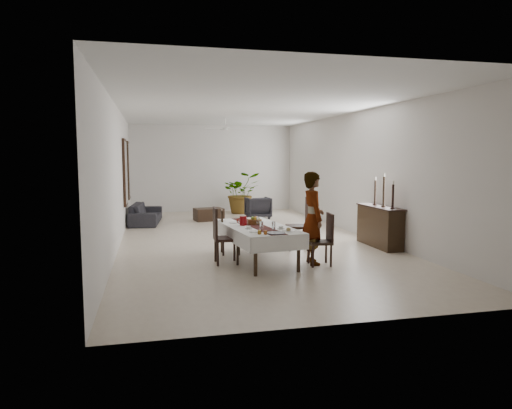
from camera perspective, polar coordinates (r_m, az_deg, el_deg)
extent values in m
cube|color=beige|center=(11.42, -1.35, -4.28)|extent=(6.00, 12.00, 0.00)
cube|color=silver|center=(11.30, -1.39, 11.91)|extent=(6.00, 12.00, 0.02)
cube|color=silver|center=(17.16, -5.45, 4.51)|extent=(6.00, 0.02, 3.20)
cube|color=silver|center=(5.51, 11.37, 1.34)|extent=(6.00, 0.02, 3.20)
cube|color=silver|center=(11.04, -16.84, 3.47)|extent=(0.02, 12.00, 3.20)
cube|color=silver|center=(12.21, 12.58, 3.81)|extent=(0.02, 12.00, 3.20)
cube|color=black|center=(8.87, 0.08, -2.88)|extent=(1.18, 2.31, 0.05)
cylinder|color=black|center=(7.82, -0.07, -6.66)|extent=(0.07, 0.07, 0.64)
cylinder|color=black|center=(8.13, 5.34, -6.20)|extent=(0.07, 0.07, 0.64)
cylinder|color=black|center=(9.79, -4.27, -4.11)|extent=(0.07, 0.07, 0.64)
cylinder|color=black|center=(10.03, 0.19, -3.84)|extent=(0.07, 0.07, 0.64)
cube|color=white|center=(8.86, 0.08, -2.71)|extent=(1.37, 2.49, 0.01)
cube|color=silver|center=(8.71, -3.25, -3.75)|extent=(0.30, 2.36, 0.28)
cube|color=white|center=(9.08, 3.28, -3.36)|extent=(0.30, 2.36, 0.28)
cube|color=white|center=(7.80, 3.08, -4.91)|extent=(1.08, 0.14, 0.28)
cube|color=white|center=(9.99, -2.25, -2.50)|extent=(1.08, 0.14, 0.28)
cube|color=#4F1C16|center=(8.86, 0.08, -2.66)|extent=(0.60, 2.32, 0.00)
cylinder|color=maroon|center=(8.90, -1.62, -2.04)|extent=(0.15, 0.15, 0.18)
torus|color=maroon|center=(8.88, -2.10, -2.06)|extent=(0.11, 0.03, 0.11)
cylinder|color=silver|center=(8.34, 2.21, -2.68)|extent=(0.06, 0.06, 0.16)
cylinder|color=silver|center=(8.35, 0.68, -2.67)|extent=(0.06, 0.06, 0.16)
cylinder|color=white|center=(8.91, 0.26, -2.12)|extent=(0.06, 0.06, 0.16)
cylinder|color=silver|center=(8.45, 3.13, -2.92)|extent=(0.08, 0.08, 0.06)
cylinder|color=silver|center=(8.45, 3.13, -3.07)|extent=(0.14, 0.14, 0.01)
cylinder|color=silver|center=(8.46, -0.93, -2.89)|extent=(0.08, 0.08, 0.06)
cylinder|color=silver|center=(8.47, -0.93, -3.04)|extent=(0.14, 0.14, 0.01)
cylinder|color=white|center=(8.21, 4.07, -3.33)|extent=(0.22, 0.22, 0.01)
sphere|color=tan|center=(8.21, 4.07, -3.15)|extent=(0.08, 0.08, 0.08)
cylinder|color=silver|center=(8.12, -0.08, -3.41)|extent=(0.22, 0.22, 0.01)
cylinder|color=silver|center=(9.24, -2.72, -2.28)|extent=(0.22, 0.22, 0.01)
cylinder|color=#3D3C41|center=(7.97, 2.48, -3.59)|extent=(0.33, 0.33, 0.02)
cylinder|color=#994A16|center=(7.86, 1.19, -3.53)|extent=(0.06, 0.06, 0.07)
cylinder|color=#8E5F14|center=(7.88, 0.42, -3.50)|extent=(0.06, 0.06, 0.07)
cylinder|color=brown|center=(7.98, 0.50, -3.38)|extent=(0.06, 0.06, 0.07)
cylinder|color=brown|center=(9.08, -0.14, -2.16)|extent=(0.28, 0.28, 0.09)
sphere|color=#A22310|center=(9.10, -0.02, -1.71)|extent=(0.08, 0.08, 0.08)
sphere|color=olive|center=(9.09, -0.42, -1.72)|extent=(0.07, 0.07, 0.07)
sphere|color=gold|center=(9.03, -0.05, -1.77)|extent=(0.08, 0.08, 0.08)
cube|color=black|center=(8.66, 7.99, -4.72)|extent=(0.46, 0.46, 0.05)
cylinder|color=black|center=(8.59, 9.36, -6.39)|extent=(0.05, 0.05, 0.41)
cylinder|color=black|center=(8.91, 8.75, -5.93)|extent=(0.05, 0.05, 0.41)
cylinder|color=black|center=(8.50, 7.13, -6.49)|extent=(0.05, 0.05, 0.41)
cylinder|color=black|center=(8.83, 6.61, -6.02)|extent=(0.05, 0.05, 0.41)
cube|color=black|center=(8.66, 9.23, -2.83)|extent=(0.08, 0.42, 0.53)
cube|color=black|center=(10.08, 5.22, -2.76)|extent=(0.56, 0.56, 0.05)
cylinder|color=black|center=(9.96, 6.49, -4.44)|extent=(0.06, 0.06, 0.48)
cylinder|color=black|center=(10.35, 6.15, -4.04)|extent=(0.06, 0.06, 0.48)
cylinder|color=black|center=(9.91, 4.23, -4.47)|extent=(0.06, 0.06, 0.48)
cylinder|color=black|center=(10.29, 3.97, -4.08)|extent=(0.06, 0.06, 0.48)
cube|color=black|center=(10.07, 6.48, -0.89)|extent=(0.13, 0.48, 0.62)
cube|color=black|center=(8.73, -3.74, -4.30)|extent=(0.47, 0.47, 0.05)
cylinder|color=black|center=(8.94, -5.09, -5.71)|extent=(0.05, 0.05, 0.45)
cylinder|color=black|center=(8.58, -4.80, -6.21)|extent=(0.05, 0.05, 0.45)
cylinder|color=black|center=(8.99, -2.72, -5.63)|extent=(0.05, 0.05, 0.45)
cylinder|color=black|center=(8.63, -2.32, -6.12)|extent=(0.05, 0.05, 0.45)
cube|color=black|center=(8.66, -5.12, -2.31)|extent=(0.05, 0.46, 0.58)
cube|color=black|center=(9.59, -3.17, -3.73)|extent=(0.45, 0.45, 0.05)
cylinder|color=black|center=(9.78, -4.17, -4.86)|extent=(0.04, 0.04, 0.40)
cylinder|color=black|center=(9.46, -4.11, -5.23)|extent=(0.04, 0.04, 0.40)
cylinder|color=black|center=(9.80, -2.25, -4.83)|extent=(0.04, 0.04, 0.40)
cylinder|color=black|center=(9.48, -2.12, -5.20)|extent=(0.04, 0.04, 0.40)
cube|color=black|center=(9.54, -4.27, -2.13)|extent=(0.09, 0.40, 0.51)
imported|color=#9C9FA4|center=(8.71, 7.12, -1.70)|extent=(0.45, 0.66, 1.76)
cube|color=black|center=(10.75, 15.18, -2.72)|extent=(0.40, 1.49, 0.89)
cube|color=black|center=(10.69, 15.25, -0.28)|extent=(0.44, 1.54, 0.03)
cylinder|color=black|center=(10.22, 16.69, -0.44)|extent=(0.10, 0.10, 0.03)
cylinder|color=black|center=(10.19, 16.74, 1.03)|extent=(0.05, 0.05, 0.50)
cylinder|color=white|center=(10.17, 16.79, 2.64)|extent=(0.04, 0.04, 0.08)
cylinder|color=black|center=(10.56, 15.63, -0.21)|extent=(0.10, 0.10, 0.03)
cylinder|color=black|center=(10.53, 15.68, 1.61)|extent=(0.05, 0.05, 0.64)
cylinder|color=white|center=(10.51, 15.74, 3.58)|extent=(0.04, 0.04, 0.08)
cylinder|color=black|center=(10.91, 14.63, 0.01)|extent=(0.10, 0.10, 0.03)
cylinder|color=black|center=(10.88, 14.67, 1.52)|extent=(0.05, 0.05, 0.54)
cylinder|color=silver|center=(10.86, 14.72, 3.16)|extent=(0.04, 0.04, 0.08)
imported|color=#252328|center=(14.37, -13.60, -1.10)|extent=(1.02, 2.14, 0.60)
imported|color=#27252A|center=(15.09, 0.25, -0.40)|extent=(0.78, 0.80, 0.71)
cube|color=black|center=(14.68, -5.94, -1.23)|extent=(0.97, 0.73, 0.39)
imported|color=#2B5F26|center=(16.45, -1.85, 1.48)|extent=(1.38, 1.21, 1.48)
cube|color=black|center=(13.23, -16.05, 3.87)|extent=(0.06, 1.05, 1.85)
cube|color=white|center=(13.23, -15.90, 3.88)|extent=(0.01, 0.90, 1.70)
cube|color=black|center=(15.32, -15.65, 4.14)|extent=(0.06, 1.05, 1.85)
cube|color=silver|center=(15.32, -15.52, 4.15)|extent=(0.01, 0.90, 1.70)
cylinder|color=white|center=(14.23, -3.88, 10.27)|extent=(0.04, 0.04, 0.20)
cylinder|color=white|center=(14.21, -3.87, 9.47)|extent=(0.16, 0.16, 0.08)
cube|color=white|center=(14.56, -4.09, 9.38)|extent=(0.10, 0.55, 0.01)
cube|color=white|center=(13.87, -3.64, 9.56)|extent=(0.10, 0.55, 0.01)
cube|color=silver|center=(14.27, -2.47, 9.46)|extent=(0.55, 0.10, 0.01)
cube|color=white|center=(14.16, -5.29, 9.47)|extent=(0.55, 0.10, 0.01)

